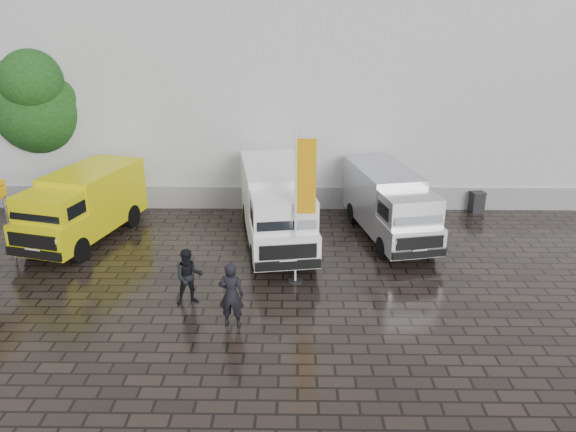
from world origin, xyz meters
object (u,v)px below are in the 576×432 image
van_white (276,208)px  person_front (231,295)px  person_tent (189,277)px  flagpole (301,202)px  van_yellow (83,208)px  van_silver (389,206)px  wheelie_bin (477,202)px

van_white → person_front: size_ratio=3.39×
person_front → person_tent: person_front is taller
person_tent → flagpole: bearing=8.1°
flagpole → person_front: (-1.97, -2.73, -1.82)m
van_yellow → person_tent: van_yellow is taller
van_white → flagpole: (0.91, -3.16, 1.36)m
flagpole → person_front: size_ratio=2.57×
person_front → person_tent: (-1.42, 1.27, -0.09)m
van_silver → person_front: 8.54m
van_yellow → wheelie_bin: bearing=26.5°
van_yellow → van_silver: (11.75, 0.45, -0.03)m
van_silver → flagpole: 5.39m
van_white → wheelie_bin: size_ratio=7.10×
flagpole → wheelie_bin: (7.79, 6.75, -2.33)m
van_yellow → van_silver: size_ratio=0.96×
van_silver → person_tent: size_ratio=3.38×
van_white → wheelie_bin: (8.70, 3.59, -0.97)m
person_front → wheelie_bin: bearing=-128.8°
van_yellow → person_tent: 6.94m
flagpole → van_white: bearing=106.1°
van_yellow → van_white: 7.40m
van_yellow → person_front: van_yellow is taller
van_silver → person_front: bearing=-141.0°
wheelie_bin → person_front: 13.62m
van_yellow → van_silver: 11.76m
van_white → flagpole: flagpole is taller
person_front → flagpole: bearing=-118.8°
van_yellow → wheelie_bin: van_yellow is taller
van_silver → person_tent: (-6.83, -5.33, -0.41)m
wheelie_bin → person_tent: bearing=-152.0°
van_white → wheelie_bin: 9.46m
wheelie_bin → person_front: (-9.76, -9.49, 0.51)m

